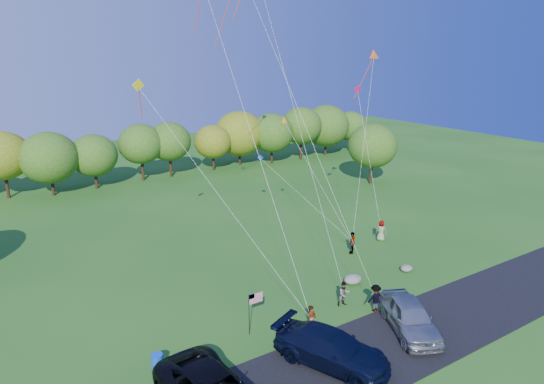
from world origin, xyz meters
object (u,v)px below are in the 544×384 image
Objects in this scene: flyer_b at (344,294)px; flyer_e at (381,231)px; minivan_navy at (332,349)px; flyer_a at (312,321)px; flyer_d at (352,243)px; flyer_c at (375,298)px; park_bench at (193,371)px; trash_barrel at (157,362)px; minivan_silver at (410,316)px.

flyer_e is at bearing 43.48° from flyer_b.
minivan_navy is 2.91m from flyer_a.
flyer_b is at bearing 2.21° from flyer_d.
flyer_c is 0.97× the size of flyer_d.
flyer_d is 19.08m from park_bench.
flyer_b is 12.19m from flyer_e.
flyer_a is 1.03× the size of flyer_e.
flyer_a is 7.44m from park_bench.
flyer_d is 19.57m from trash_barrel.
flyer_b is (4.67, 4.39, -0.14)m from minivan_navy.
minivan_silver is 2.84m from flyer_c.
flyer_a is at bearing 9.82° from flyer_c.
flyer_b is 1.85× the size of trash_barrel.
flyer_c is at bearing 1.75° from minivan_navy.
flyer_a reaches higher than flyer_d.
minivan_navy is at bearing -127.07° from flyer_a.
minivan_navy is 3.79× the size of flyer_b.
minivan_silver is at bearing 104.96° from flyer_e.
minivan_silver is at bearing 99.30° from flyer_c.
flyer_d reaches higher than flyer_e.
flyer_e reaches higher than flyer_c.
flyer_a is 1.02× the size of flyer_d.
trash_barrel is (-1.19, 1.78, -0.09)m from park_bench.
flyer_d is at bearing 54.23° from flyer_b.
trash_barrel is (-22.60, -6.60, -0.47)m from flyer_e.
minivan_silver is at bearing -50.06° from flyer_a.
minivan_silver is (5.86, -0.05, 0.03)m from minivan_navy.
flyer_e is at bearing -126.95° from flyer_c.
minivan_silver reaches higher than flyer_d.
flyer_c is 1.02× the size of park_bench.
park_bench is (-12.47, 2.83, -0.46)m from minivan_silver.
park_bench is at bearing 133.51° from minivan_navy.
flyer_b is at bearing -14.31° from park_bench.
minivan_silver reaches higher than flyer_a.
flyer_a is at bearing 176.69° from minivan_silver.
trash_barrel is (-18.65, -5.91, -0.48)m from flyer_d.
minivan_navy is 3.57× the size of park_bench.
flyer_e is 1.04× the size of park_bench.
minivan_navy is at bearing -30.33° from trash_barrel.
minivan_silver is at bearing -35.18° from park_bench.
flyer_a is (-5.04, 2.84, -0.06)m from minivan_silver.
flyer_c is 2.01× the size of trash_barrel.
flyer_a is 8.82m from trash_barrel.
flyer_e is at bearing 16.28° from trash_barrel.
flyer_d is at bearing 1.37° from park_bench.
trash_barrel is at bearing 101.48° from park_bench.
flyer_b is at bearing 1.84° from flyer_a.
flyer_c is at bearing 14.81° from flyer_d.
flyer_e is at bearing 13.42° from minivan_navy.
park_bench is at bearing -18.59° from flyer_d.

